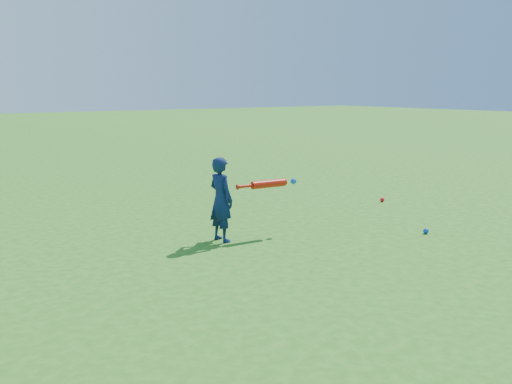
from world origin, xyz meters
TOP-DOWN VIEW (x-y plane):
  - ground at (0.00, 0.00)m, footprint 80.00×80.00m
  - child at (0.31, 0.31)m, footprint 0.29×0.40m
  - ground_ball_red at (3.77, 0.86)m, footprint 0.07×0.07m
  - ground_ball_blue at (2.65, -0.92)m, footprint 0.07×0.07m
  - bat_swing at (0.99, 0.21)m, footprint 0.88×0.13m

SIDE VIEW (x-z plane):
  - ground at x=0.00m, z-range 0.00..0.00m
  - ground_ball_red at x=3.77m, z-range 0.00..0.07m
  - ground_ball_blue at x=2.65m, z-range 0.00..0.07m
  - child at x=0.31m, z-range 0.00..1.04m
  - bat_swing at x=0.99m, z-range 0.61..0.71m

